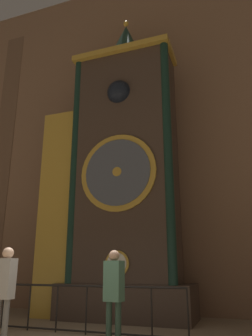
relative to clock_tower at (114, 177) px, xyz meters
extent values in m
cube|color=#846047|center=(0.86, 1.48, 2.49)|extent=(24.00, 0.30, 13.39)
cube|color=brown|center=(-5.74, 1.38, 1.82)|extent=(0.90, 0.12, 12.05)
cube|color=#423328|center=(0.38, 0.03, -3.72)|extent=(3.93, 1.61, 0.98)
cube|color=#423328|center=(0.38, 0.03, 0.53)|extent=(3.14, 1.40, 7.52)
cube|color=gold|center=(0.38, -0.08, 4.19)|extent=(3.39, 1.54, 0.20)
cylinder|color=gold|center=(0.38, -0.70, -2.68)|extent=(0.70, 0.05, 0.70)
cylinder|color=silver|center=(0.38, -0.73, -2.68)|extent=(0.57, 0.03, 0.57)
cylinder|color=gold|center=(0.38, -0.70, -0.07)|extent=(2.37, 0.07, 2.37)
cylinder|color=#4C515B|center=(0.38, -0.75, -0.07)|extent=(2.04, 0.04, 2.04)
cylinder|color=gold|center=(0.38, -0.77, -0.07)|extent=(0.28, 0.03, 0.28)
cube|color=black|center=(0.38, -0.18, 2.64)|extent=(0.99, 0.42, 0.99)
sphere|color=black|center=(0.38, -0.60, 2.64)|extent=(0.79, 0.79, 0.79)
cylinder|color=#142D23|center=(-1.13, -0.59, 0.53)|extent=(0.27, 0.27, 7.52)
cylinder|color=#142D23|center=(1.90, -0.59, 0.53)|extent=(0.27, 0.27, 7.52)
cylinder|color=gold|center=(0.38, 0.03, 4.44)|extent=(1.03, 1.03, 0.30)
cone|color=#163227|center=(0.38, 0.03, 5.17)|extent=(0.98, 0.98, 1.15)
sphere|color=gold|center=(0.38, 0.03, 5.86)|extent=(0.20, 0.20, 0.20)
cube|color=#4C3828|center=(-1.81, 0.08, -0.95)|extent=(1.15, 1.19, 6.52)
cube|color=gold|center=(-1.81, -0.53, -0.95)|extent=(1.21, 0.06, 6.52)
cylinder|color=black|center=(-2.08, -2.18, -3.69)|extent=(0.04, 0.04, 1.03)
cylinder|color=black|center=(-1.31, -2.18, -3.69)|extent=(0.04, 0.04, 1.03)
cylinder|color=black|center=(-0.54, -2.18, -3.69)|extent=(0.04, 0.04, 1.03)
cylinder|color=black|center=(0.22, -2.18, -3.69)|extent=(0.04, 0.04, 1.03)
cylinder|color=black|center=(0.99, -2.18, -3.69)|extent=(0.04, 0.04, 1.03)
cylinder|color=black|center=(1.76, -2.18, -3.69)|extent=(0.04, 0.04, 1.03)
cylinder|color=black|center=(2.52, -2.18, -3.69)|extent=(0.04, 0.04, 1.03)
cylinder|color=black|center=(0.22, -2.18, -3.19)|extent=(4.60, 0.05, 0.05)
cylinder|color=black|center=(0.22, -2.18, -4.15)|extent=(4.60, 0.04, 0.04)
cylinder|color=#58554F|center=(-0.51, -4.02, -3.78)|extent=(0.11, 0.11, 0.86)
cube|color=gray|center=(-0.60, -4.02, -2.98)|extent=(0.35, 0.23, 0.74)
sphere|color=tan|center=(-0.60, -4.02, -2.51)|extent=(0.22, 0.22, 0.22)
cylinder|color=#213427|center=(1.31, -3.45, -3.79)|extent=(0.11, 0.11, 0.83)
cylinder|color=#213427|center=(1.49, -3.45, -3.79)|extent=(0.11, 0.11, 0.83)
cube|color=#385642|center=(1.40, -3.45, -3.02)|extent=(0.37, 0.28, 0.72)
sphere|color=#8C664C|center=(1.40, -3.45, -2.57)|extent=(0.20, 0.20, 0.20)
camera|label=1|loc=(3.78, -9.42, -2.77)|focal=35.00mm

